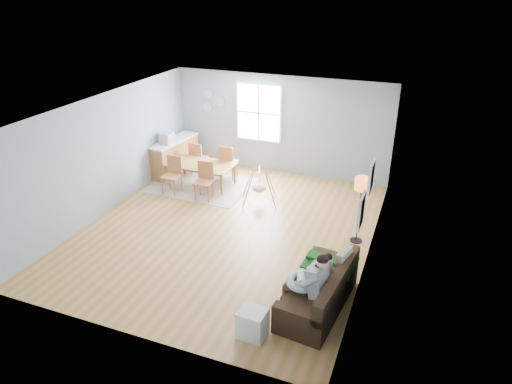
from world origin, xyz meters
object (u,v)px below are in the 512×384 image
at_px(toddler, 322,268).
at_px(monitor, 166,138).
at_px(chair_se, 205,178).
at_px(baby_swing, 259,187).
at_px(chair_sw, 173,172).
at_px(chair_ne, 227,160).
at_px(sofa, 321,294).
at_px(storage_cube, 252,323).
at_px(chair_nw, 197,156).
at_px(dining_table, 201,175).
at_px(counter, 175,156).
at_px(father, 309,281).
at_px(floor_lamp, 362,189).

xyz_separation_m(toddler, monitor, (-5.18, 3.72, 0.45)).
bearing_deg(chair_se, baby_swing, 12.48).
xyz_separation_m(chair_sw, chair_ne, (0.95, 1.22, 0.01)).
bearing_deg(baby_swing, sofa, -54.74).
bearing_deg(chair_ne, sofa, -49.75).
xyz_separation_m(toddler, storage_cube, (-0.77, -1.21, -0.42)).
distance_m(toddler, chair_se, 4.61).
distance_m(chair_nw, monitor, 0.98).
distance_m(chair_ne, baby_swing, 1.60).
relative_size(dining_table, chair_sw, 1.79).
height_order(chair_se, chair_nw, chair_se).
relative_size(chair_nw, counter, 0.53).
height_order(storage_cube, dining_table, dining_table).
xyz_separation_m(storage_cube, chair_se, (-2.86, 4.06, 0.30)).
distance_m(toddler, storage_cube, 1.49).
xyz_separation_m(storage_cube, baby_swing, (-1.53, 4.35, 0.14)).
bearing_deg(monitor, father, -39.32).
bearing_deg(chair_sw, chair_ne, 52.16).
xyz_separation_m(toddler, baby_swing, (-2.30, 3.14, -0.27)).
xyz_separation_m(chair_sw, counter, (-0.63, 1.17, -0.06)).
bearing_deg(counter, chair_se, -37.95).
height_order(toddler, floor_lamp, floor_lamp).
bearing_deg(storage_cube, floor_lamp, 73.14).
relative_size(sofa, storage_cube, 4.22).
relative_size(storage_cube, chair_se, 0.50).
bearing_deg(chair_sw, dining_table, 52.29).
bearing_deg(baby_swing, chair_ne, 143.11).
height_order(dining_table, chair_se, chair_se).
xyz_separation_m(sofa, dining_table, (-4.10, 3.67, 0.03)).
bearing_deg(father, baby_swing, 121.59).
bearing_deg(father, chair_ne, 127.47).
bearing_deg(dining_table, monitor, 169.69).
relative_size(father, toddler, 1.57).
distance_m(sofa, baby_swing, 4.08).
distance_m(chair_nw, chair_ne, 0.92).
height_order(monitor, baby_swing, monitor).
relative_size(father, chair_sw, 1.28).
height_order(chair_nw, monitor, monitor).
height_order(toddler, chair_ne, same).
height_order(sofa, chair_nw, chair_nw).
bearing_deg(dining_table, sofa, -40.41).
height_order(dining_table, chair_ne, chair_ne).
xyz_separation_m(storage_cube, monitor, (-4.41, 4.93, 0.86)).
height_order(dining_table, chair_nw, chair_nw).
bearing_deg(baby_swing, floor_lamp, -21.64).
xyz_separation_m(floor_lamp, chair_nw, (-4.74, 2.00, -0.67)).
relative_size(sofa, counter, 1.13).
bearing_deg(chair_sw, baby_swing, 6.85).
bearing_deg(storage_cube, dining_table, 124.95).
bearing_deg(chair_se, floor_lamp, -10.50).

